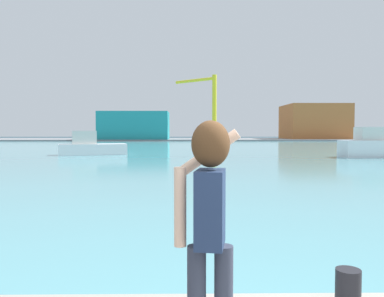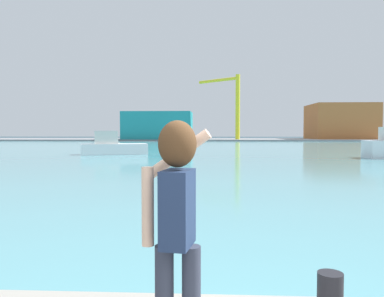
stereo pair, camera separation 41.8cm
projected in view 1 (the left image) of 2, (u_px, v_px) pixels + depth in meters
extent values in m
plane|color=#334751|center=(194.00, 147.00, 51.91)|extent=(220.00, 220.00, 0.00)
cube|color=#599EA8|center=(194.00, 147.00, 53.90)|extent=(140.00, 100.00, 0.02)
cube|color=gray|center=(191.00, 140.00, 93.86)|extent=(140.00, 20.00, 0.35)
cube|color=#1E2D4C|center=(210.00, 208.00, 2.80)|extent=(0.25, 0.37, 0.56)
sphere|color=#E0B293|center=(210.00, 145.00, 2.78)|extent=(0.22, 0.22, 0.22)
ellipsoid|color=#472D19|center=(211.00, 144.00, 2.76)|extent=(0.28, 0.26, 0.34)
cylinder|color=#E0B293|center=(180.00, 207.00, 2.80)|extent=(0.09, 0.09, 0.58)
cylinder|color=#E0B293|center=(207.00, 154.00, 3.01)|extent=(0.53, 0.17, 0.40)
cube|color=black|center=(209.00, 133.00, 3.12)|extent=(0.02, 0.07, 0.14)
cylinder|color=black|center=(348.00, 291.00, 3.53)|extent=(0.23, 0.23, 0.39)
cube|color=white|center=(93.00, 149.00, 35.04)|extent=(6.31, 3.74, 0.98)
cube|color=silver|center=(84.00, 137.00, 34.76)|extent=(2.45, 2.09, 1.19)
cube|color=white|center=(380.00, 149.00, 31.54)|extent=(6.43, 2.31, 1.40)
cube|color=silver|center=(371.00, 134.00, 31.44)|extent=(2.28, 1.64, 1.08)
cube|color=teal|center=(135.00, 126.00, 89.29)|extent=(15.81, 9.43, 6.35)
cube|color=#B26633|center=(314.00, 122.00, 95.46)|extent=(14.30, 13.84, 8.39)
cylinder|color=yellow|center=(214.00, 107.00, 87.88)|extent=(1.00, 1.00, 14.75)
cylinder|color=yellow|center=(195.00, 80.00, 91.33)|extent=(9.31, 8.12, 0.70)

